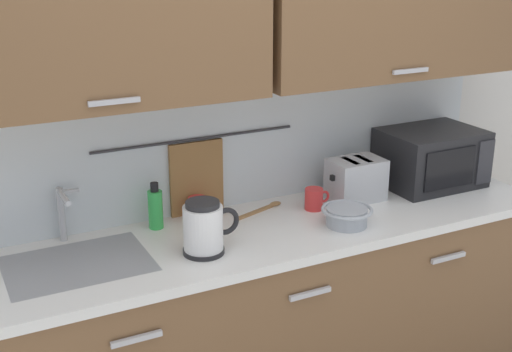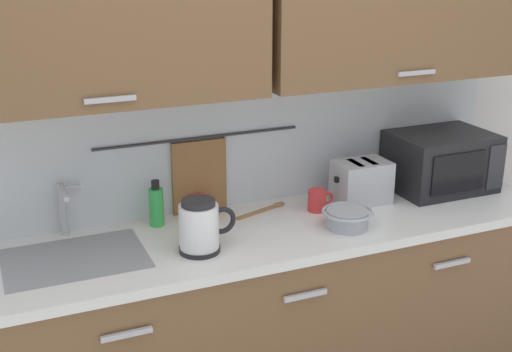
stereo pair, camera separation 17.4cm
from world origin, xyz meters
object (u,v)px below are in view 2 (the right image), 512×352
mug_near_sink (200,206)px  electric_kettle (200,227)px  dish_soap_bottle (156,206)px  mug_by_kettle (318,200)px  mixing_bowl (348,218)px  microwave (441,161)px  toaster (361,182)px  wooden_spoon (267,209)px

mug_near_sink → electric_kettle: bearing=-108.4°
dish_soap_bottle → mug_by_kettle: size_ratio=1.63×
mug_near_sink → dish_soap_bottle: bearing=-175.8°
mixing_bowl → mug_by_kettle: mug_by_kettle is taller
microwave → toaster: size_ratio=1.80×
mixing_bowl → mug_by_kettle: size_ratio=1.78×
mug_by_kettle → microwave: bearing=2.0°
mug_by_kettle → wooden_spoon: (-0.20, 0.09, -0.04)m
mixing_bowl → toaster: bearing=48.6°
electric_kettle → mixing_bowl: 0.63m
mixing_bowl → wooden_spoon: 0.38m
microwave → mug_near_sink: bearing=174.6°
mixing_bowl → mug_by_kettle: 0.22m
electric_kettle → dish_soap_bottle: size_ratio=1.16×
toaster → dish_soap_bottle: bearing=173.7°
mixing_bowl → microwave: bearing=20.4°
mug_near_sink → wooden_spoon: (0.29, -0.04, -0.04)m
electric_kettle → wooden_spoon: size_ratio=0.84×
electric_kettle → mug_by_kettle: electric_kettle is taller
microwave → mug_by_kettle: size_ratio=3.83×
mixing_bowl → mug_by_kettle: bearing=96.5°
electric_kettle → mixing_bowl: size_ratio=1.06×
dish_soap_bottle → wooden_spoon: (0.49, -0.03, -0.08)m
mixing_bowl → electric_kettle: bearing=177.8°
mug_near_sink → mug_by_kettle: 0.51m
mug_by_kettle → dish_soap_bottle: bearing=170.2°
mug_near_sink → mug_by_kettle: (0.49, -0.13, 0.00)m
microwave → mug_by_kettle: (-0.66, -0.02, -0.09)m
dish_soap_bottle → mug_near_sink: (0.19, 0.01, -0.04)m
electric_kettle → toaster: size_ratio=0.89×
mug_near_sink → mug_by_kettle: same height
toaster → wooden_spoon: bearing=170.0°
mug_near_sink → toaster: 0.73m
electric_kettle → mug_near_sink: bearing=71.6°
toaster → mug_near_sink: bearing=170.9°
wooden_spoon → mixing_bowl: bearing=-53.9°
mug_near_sink → toaster: toaster is taller
toaster → mug_by_kettle: bearing=-175.6°
microwave → mixing_bowl: (-0.64, -0.24, -0.09)m
microwave → mixing_bowl: 0.69m
microwave → electric_kettle: (-1.27, -0.21, -0.03)m
microwave → wooden_spoon: microwave is taller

